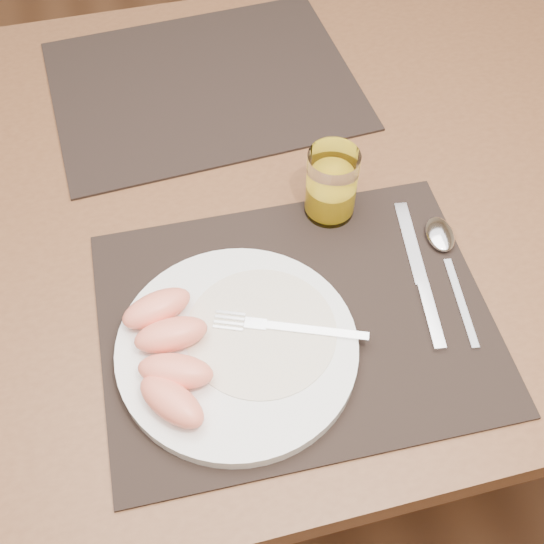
{
  "coord_description": "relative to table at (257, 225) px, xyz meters",
  "views": [
    {
      "loc": [
        -0.13,
        -0.62,
        1.43
      ],
      "look_at": [
        -0.02,
        -0.16,
        0.77
      ],
      "focal_mm": 45.0,
      "sensor_mm": 36.0,
      "label": 1
    }
  ],
  "objects": [
    {
      "name": "plate_dressing",
      "position": [
        -0.05,
        -0.24,
        0.1
      ],
      "size": [
        0.17,
        0.17,
        0.0
      ],
      "color": "white",
      "rests_on": "plate"
    },
    {
      "name": "placemat_far",
      "position": [
        -0.03,
        0.22,
        0.09
      ],
      "size": [
        0.47,
        0.38,
        0.0
      ],
      "primitive_type": "cube",
      "rotation": [
        0.0,
        0.0,
        0.06
      ],
      "color": "black",
      "rests_on": "table"
    },
    {
      "name": "juice_glass",
      "position": [
        0.08,
        -0.07,
        0.13
      ],
      "size": [
        0.06,
        0.06,
        0.1
      ],
      "color": "white",
      "rests_on": "placemat_near"
    },
    {
      "name": "fork",
      "position": [
        -0.03,
        -0.23,
        0.11
      ],
      "size": [
        0.17,
        0.08,
        0.0
      ],
      "color": "silver",
      "rests_on": "plate"
    },
    {
      "name": "ground",
      "position": [
        0.0,
        0.0,
        -0.67
      ],
      "size": [
        5.0,
        5.0,
        0.0
      ],
      "primitive_type": "plane",
      "color": "#57331D",
      "rests_on": "ground"
    },
    {
      "name": "spoon",
      "position": [
        0.2,
        -0.16,
        0.09
      ],
      "size": [
        0.05,
        0.19,
        0.01
      ],
      "color": "silver",
      "rests_on": "placemat_near"
    },
    {
      "name": "table",
      "position": [
        0.0,
        0.0,
        0.0
      ],
      "size": [
        1.4,
        0.9,
        0.75
      ],
      "color": "brown",
      "rests_on": "ground"
    },
    {
      "name": "knife",
      "position": [
        0.16,
        -0.21,
        0.09
      ],
      "size": [
        0.05,
        0.22,
        0.01
      ],
      "color": "silver",
      "rests_on": "placemat_near"
    },
    {
      "name": "plate",
      "position": [
        -0.08,
        -0.25,
        0.1
      ],
      "size": [
        0.27,
        0.27,
        0.02
      ],
      "primitive_type": "cylinder",
      "color": "white",
      "rests_on": "placemat_near"
    },
    {
      "name": "placemat_near",
      "position": [
        -0.0,
        -0.22,
        0.09
      ],
      "size": [
        0.46,
        0.36,
        0.0
      ],
      "primitive_type": "cube",
      "rotation": [
        0.0,
        0.0,
        -0.03
      ],
      "color": "black",
      "rests_on": "table"
    },
    {
      "name": "grapefruit_wedges",
      "position": [
        -0.15,
        -0.25,
        0.12
      ],
      "size": [
        0.1,
        0.19,
        0.03
      ],
      "color": "#FF8868",
      "rests_on": "plate"
    }
  ]
}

